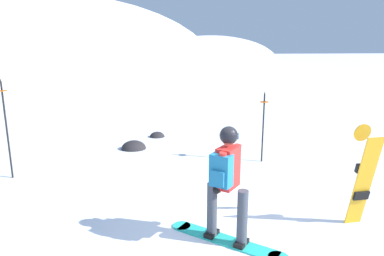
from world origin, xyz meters
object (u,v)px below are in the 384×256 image
rock_dark (134,149)px  rock_mid (157,137)px  snowboarder_main (227,183)px  piste_marker_far (6,123)px  piste_marker_near (263,122)px  spare_snowboard (363,177)px

rock_dark → rock_mid: (0.78, 1.19, 0.00)m
rock_dark → snowboarder_main: bearing=-77.7°
snowboarder_main → piste_marker_far: (-3.76, 3.38, 0.30)m
snowboarder_main → rock_mid: snowboarder_main is taller
piste_marker_far → rock_dark: 3.36m
piste_marker_near → piste_marker_far: size_ratio=0.81×
rock_mid → piste_marker_far: bearing=-140.3°
piste_marker_far → rock_mid: (3.44, 2.85, -1.22)m
rock_dark → spare_snowboard: bearing=-56.8°
spare_snowboard → rock_dark: bearing=123.2°
piste_marker_near → piste_marker_far: 5.72m
snowboarder_main → piste_marker_far: piste_marker_far is taller
spare_snowboard → piste_marker_near: (-0.22, 3.29, 0.17)m
rock_dark → rock_mid: size_ratio=1.46×
piste_marker_far → snowboarder_main: bearing=-41.9°
snowboarder_main → piste_marker_near: size_ratio=0.98×
piste_marker_near → rock_mid: size_ratio=3.73×
snowboarder_main → spare_snowboard: 2.18m
snowboarder_main → rock_dark: bearing=102.3°
spare_snowboard → piste_marker_near: bearing=93.8°
piste_marker_far → rock_dark: size_ratio=3.14×
piste_marker_near → snowboarder_main: bearing=-120.6°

